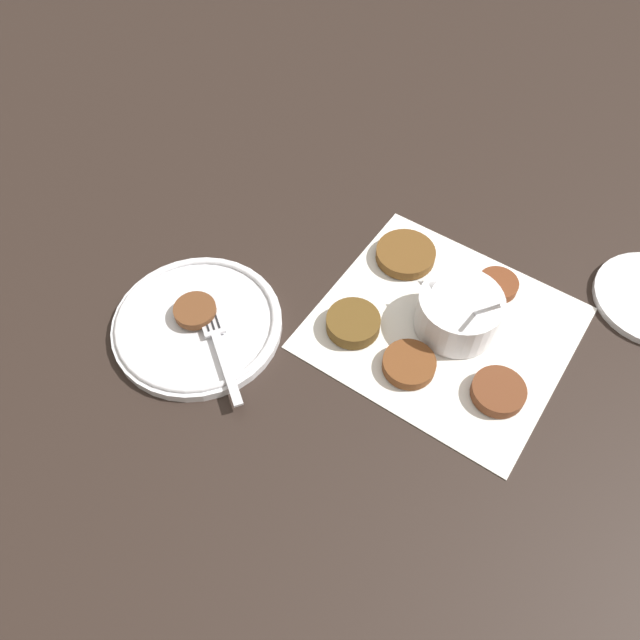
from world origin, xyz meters
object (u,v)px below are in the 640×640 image
(serving_plate, at_px, (197,324))
(fritter_on_plate, at_px, (195,311))
(sauce_bowl, at_px, (458,313))
(fork, at_px, (216,335))

(serving_plate, xyz_separation_m, fritter_on_plate, (0.01, -0.01, 0.02))
(sauce_bowl, distance_m, fritter_on_plate, 0.35)
(serving_plate, relative_size, fork, 1.46)
(fritter_on_plate, distance_m, fork, 0.05)
(fritter_on_plate, height_order, fork, fritter_on_plate)
(sauce_bowl, bearing_deg, fritter_on_plate, 33.67)
(sauce_bowl, xyz_separation_m, fork, (0.24, 0.21, -0.01))
(serving_plate, height_order, fork, fork)
(fritter_on_plate, xyz_separation_m, fork, (-0.05, 0.01, -0.00))
(serving_plate, distance_m, fritter_on_plate, 0.02)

